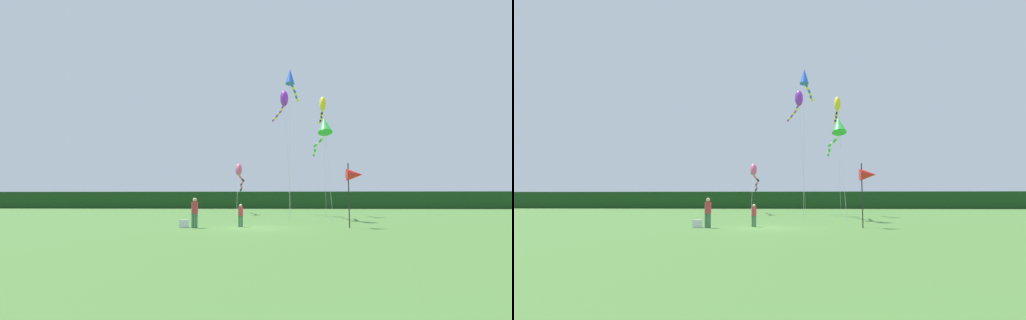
{
  "view_description": "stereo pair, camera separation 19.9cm",
  "coord_description": "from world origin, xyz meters",
  "views": [
    {
      "loc": [
        1.3,
        -21.32,
        1.58
      ],
      "look_at": [
        0.0,
        6.0,
        4.46
      ],
      "focal_mm": 26.34,
      "sensor_mm": 36.0,
      "label": 1
    },
    {
      "loc": [
        1.5,
        -21.3,
        1.58
      ],
      "look_at": [
        0.0,
        6.0,
        4.46
      ],
      "focal_mm": 26.34,
      "sensor_mm": 36.0,
      "label": 2
    }
  ],
  "objects": [
    {
      "name": "kite_green",
      "position": [
        5.1,
        7.0,
        6.99
      ],
      "size": [
        1.16,
        8.26,
        7.92
      ],
      "color": "#B2B2B2",
      "rests_on": "ground"
    },
    {
      "name": "ground_plane",
      "position": [
        0.0,
        0.0,
        0.0
      ],
      "size": [
        120.0,
        120.0,
        0.0
      ],
      "primitive_type": "plane",
      "color": "#477533"
    },
    {
      "name": "kite_purple",
      "position": [
        2.33,
        16.29,
        11.7
      ],
      "size": [
        1.8,
        6.24,
        12.73
      ],
      "color": "#B2B2B2",
      "rests_on": "ground"
    },
    {
      "name": "person_child",
      "position": [
        -0.65,
        0.65,
        0.73
      ],
      "size": [
        0.29,
        0.29,
        1.31
      ],
      "color": "#3F724C",
      "rests_on": "ground"
    },
    {
      "name": "kite_yellow",
      "position": [
        6.07,
        14.8,
        10.68
      ],
      "size": [
        0.67,
        5.05,
        11.58
      ],
      "color": "#B2B2B2",
      "rests_on": "ground"
    },
    {
      "name": "banner_flag_pole",
      "position": [
        5.86,
        0.15,
        2.95
      ],
      "size": [
        0.9,
        0.7,
        3.63
      ],
      "color": "black",
      "rests_on": "ground"
    },
    {
      "name": "kite_rainbow",
      "position": [
        -2.37,
        18.46,
        4.41
      ],
      "size": [
        0.92,
        10.96,
        5.55
      ],
      "color": "#B2B2B2",
      "rests_on": "ground"
    },
    {
      "name": "kite_blue",
      "position": [
        2.76,
        9.39,
        11.63
      ],
      "size": [
        1.43,
        5.72,
        12.54
      ],
      "color": "#B2B2B2",
      "rests_on": "ground"
    },
    {
      "name": "person_adult",
      "position": [
        -3.14,
        -0.35,
        0.94
      ],
      "size": [
        0.37,
        0.37,
        1.67
      ],
      "color": "#3F724C",
      "rests_on": "ground"
    },
    {
      "name": "cooler_box",
      "position": [
        -3.8,
        -0.05,
        0.22
      ],
      "size": [
        0.49,
        0.36,
        0.44
      ],
      "primitive_type": "cube",
      "color": "silver",
      "rests_on": "ground"
    },
    {
      "name": "distant_treeline",
      "position": [
        0.0,
        45.0,
        1.47
      ],
      "size": [
        108.0,
        3.17,
        2.93
      ],
      "primitive_type": "cube",
      "color": "#193D19",
      "rests_on": "ground"
    }
  ]
}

